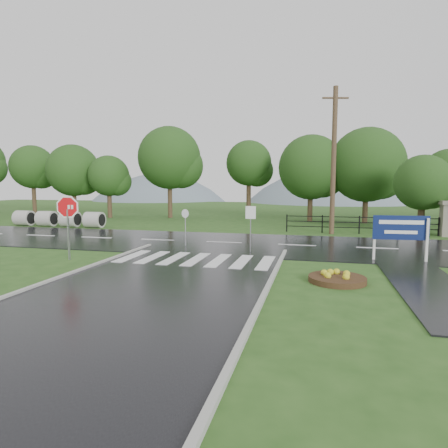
# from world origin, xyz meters

# --- Properties ---
(ground) EXTENTS (120.00, 120.00, 0.00)m
(ground) POSITION_xyz_m (0.00, 0.00, 0.00)
(ground) COLOR #274E1A
(ground) RESTS_ON ground
(main_road) EXTENTS (90.00, 8.00, 0.04)m
(main_road) POSITION_xyz_m (0.00, 10.00, 0.00)
(main_road) COLOR black
(main_road) RESTS_ON ground
(walkway) EXTENTS (2.20, 11.00, 0.04)m
(walkway) POSITION_xyz_m (8.50, 4.00, 0.00)
(walkway) COLOR black
(walkway) RESTS_ON ground
(crosswalk) EXTENTS (6.50, 2.80, 0.02)m
(crosswalk) POSITION_xyz_m (0.00, 5.00, 0.06)
(crosswalk) COLOR silver
(crosswalk) RESTS_ON ground
(curb_right) EXTENTS (0.15, 24.00, 0.12)m
(curb_right) POSITION_xyz_m (3.55, -4.00, 0.00)
(curb_right) COLOR #A3A39B
(curb_right) RESTS_ON ground
(pillar_west) EXTENTS (1.00, 1.00, 2.24)m
(pillar_west) POSITION_xyz_m (13.00, 16.00, 1.18)
(pillar_west) COLOR gray
(pillar_west) RESTS_ON ground
(fence_west) EXTENTS (9.58, 0.08, 1.20)m
(fence_west) POSITION_xyz_m (7.75, 16.00, 0.72)
(fence_west) COLOR black
(fence_west) RESTS_ON ground
(hills) EXTENTS (102.00, 48.00, 48.00)m
(hills) POSITION_xyz_m (3.49, 65.00, -15.54)
(hills) COLOR slate
(hills) RESTS_ON ground
(treeline) EXTENTS (83.20, 5.20, 10.00)m
(treeline) POSITION_xyz_m (1.00, 24.00, 0.00)
(treeline) COLOR #1A3E13
(treeline) RESTS_ON ground
(culvert_pipes) EXTENTS (7.60, 1.20, 1.20)m
(culvert_pipes) POSITION_xyz_m (-14.53, 15.00, 0.60)
(culvert_pipes) COLOR #9E9B93
(culvert_pipes) RESTS_ON ground
(stop_sign) EXTENTS (1.28, 0.30, 2.94)m
(stop_sign) POSITION_xyz_m (-5.39, 3.88, 2.03)
(stop_sign) COLOR #939399
(stop_sign) RESTS_ON ground
(estate_billboard) EXTENTS (2.23, 0.20, 1.95)m
(estate_billboard) POSITION_xyz_m (8.43, 6.88, 1.34)
(estate_billboard) COLOR silver
(estate_billboard) RESTS_ON ground
(flower_bed) EXTENTS (1.88, 1.88, 0.38)m
(flower_bed) POSITION_xyz_m (5.69, 2.73, 0.14)
(flower_bed) COLOR #332111
(flower_bed) RESTS_ON ground
(reg_sign_small) EXTENTS (0.50, 0.07, 2.23)m
(reg_sign_small) POSITION_xyz_m (1.94, 7.42, 1.57)
(reg_sign_small) COLOR #939399
(reg_sign_small) RESTS_ON ground
(reg_sign_round) EXTENTS (0.44, 0.16, 1.96)m
(reg_sign_round) POSITION_xyz_m (-1.71, 8.43, 1.27)
(reg_sign_round) COLOR #939399
(reg_sign_round) RESTS_ON ground
(utility_pole_east) EXTENTS (1.66, 0.52, 9.49)m
(utility_pole_east) POSITION_xyz_m (5.97, 15.50, 4.82)
(utility_pole_east) COLOR #473523
(utility_pole_east) RESTS_ON ground
(entrance_tree_left) EXTENTS (3.68, 3.68, 5.24)m
(entrance_tree_left) POSITION_xyz_m (11.82, 17.50, 3.37)
(entrance_tree_left) COLOR #3D2B1C
(entrance_tree_left) RESTS_ON ground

